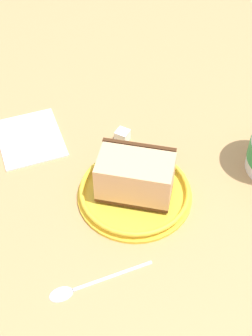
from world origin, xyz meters
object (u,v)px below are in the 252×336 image
at_px(cake_slice, 135,175).
at_px(teaspoon, 80,286).
at_px(small_plate, 134,191).
at_px(sugar_cube, 122,136).
at_px(folded_napkin, 30,138).

bearing_deg(cake_slice, teaspoon, -136.78).
height_order(small_plate, sugar_cube, sugar_cube).
xyz_separation_m(cake_slice, teaspoon, (-0.12, -0.11, -0.04)).
xyz_separation_m(small_plate, cake_slice, (0.00, 0.00, 0.03)).
xyz_separation_m(folded_napkin, sugar_cube, (0.13, -0.06, 0.01)).
bearing_deg(sugar_cube, small_plate, -103.16).
xyz_separation_m(small_plate, sugar_cube, (0.03, 0.11, 0.00)).
bearing_deg(teaspoon, small_plate, 43.01).
bearing_deg(sugar_cube, cake_slice, -102.66).
height_order(small_plate, cake_slice, cake_slice).
relative_size(small_plate, folded_napkin, 1.41).
height_order(cake_slice, folded_napkin, cake_slice).
relative_size(folded_napkin, sugar_cube, 5.97).
distance_m(small_plate, teaspoon, 0.16).
bearing_deg(teaspoon, cake_slice, 43.22).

